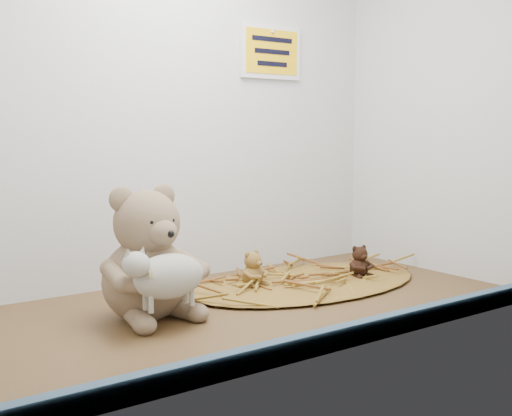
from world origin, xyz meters
TOP-DOWN VIEW (x-y plane):
  - alcove_shell at (0.00, 9.00)cm, footprint 120.40×60.20cm
  - front_rail at (0.00, -28.80)cm, footprint 119.28×2.20cm
  - straw_bed at (24.35, 7.60)cm, footprint 59.34×34.46cm
  - main_teddy at (-17.36, 5.19)cm, footprint 22.32×23.33cm
  - toy_lamb at (-17.36, -3.83)cm, footprint 17.52×10.69cm
  - mini_teddy_tan at (11.31, 11.12)cm, footprint 7.71×7.97cm
  - mini_teddy_brown at (37.38, 4.07)cm, footprint 6.84×7.12cm
  - wall_sign at (30.00, 29.40)cm, footprint 16.00×1.20cm

SIDE VIEW (x-z plane):
  - straw_bed at x=24.35cm, z-range 0.00..1.15cm
  - front_rail at x=0.00cm, z-range 0.00..3.60cm
  - mini_teddy_brown at x=37.38cm, z-range 1.15..8.56cm
  - mini_teddy_tan at x=11.31cm, z-range 1.15..9.01cm
  - toy_lamb at x=-17.36cm, z-range 3.91..15.23cm
  - main_teddy at x=-17.36cm, z-range 0.00..25.17cm
  - alcove_shell at x=0.00cm, z-range -0.20..90.20cm
  - wall_sign at x=30.00cm, z-range 49.50..60.50cm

